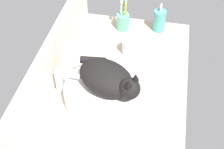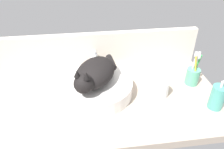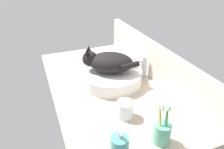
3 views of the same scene
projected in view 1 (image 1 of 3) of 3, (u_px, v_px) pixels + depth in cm
name	position (u px, v px, depth cm)	size (l,w,h in cm)	color
ground_plane	(115.00, 96.00, 138.88)	(116.34, 62.02, 4.00)	#B2A08E
backsplash_panel	(49.00, 67.00, 133.98)	(116.34, 3.60, 21.29)	silver
sink_basin	(106.00, 92.00, 133.13)	(35.86, 35.86, 7.16)	white
cat	(109.00, 78.00, 125.96)	(26.91, 30.09, 14.00)	black
faucet	(61.00, 79.00, 133.72)	(3.60, 11.83, 13.60)	silver
soap_dispenser	(159.00, 21.00, 166.38)	(6.56, 6.56, 15.06)	teal
toothbrush_cup	(123.00, 21.00, 167.79)	(6.85, 6.85, 18.70)	#5BB28E
water_glass	(130.00, 47.00, 154.23)	(7.77, 7.77, 8.02)	white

